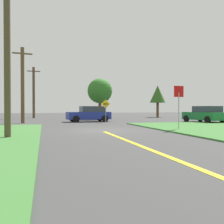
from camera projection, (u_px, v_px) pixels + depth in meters
ground_plane at (101, 130)px, 16.53m from camera, size 120.00×120.00×0.00m
lane_stripe_center at (151, 150)px, 8.80m from camera, size 0.20×14.00×0.01m
stop_sign at (179, 99)px, 17.07m from camera, size 0.73×0.12×2.89m
car_on_crossroad at (205, 114)px, 25.60m from camera, size 2.56×4.66×1.62m
car_approaching_junction at (90, 114)px, 26.99m from camera, size 4.62×2.33×1.62m
utility_pole_near at (7, 35)px, 12.01m from camera, size 1.76×0.64×9.38m
utility_pole_mid at (23, 84)px, 24.24m from camera, size 1.80×0.41×7.11m
utility_pole_far at (34, 92)px, 36.66m from camera, size 1.80×0.35×7.22m
direction_sign at (106, 108)px, 25.72m from camera, size 0.91×0.08×2.28m
oak_tree_left at (100, 91)px, 33.09m from camera, size 3.17×3.17×5.21m
pine_tree_center at (158, 94)px, 40.17m from camera, size 2.42×2.42×4.93m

